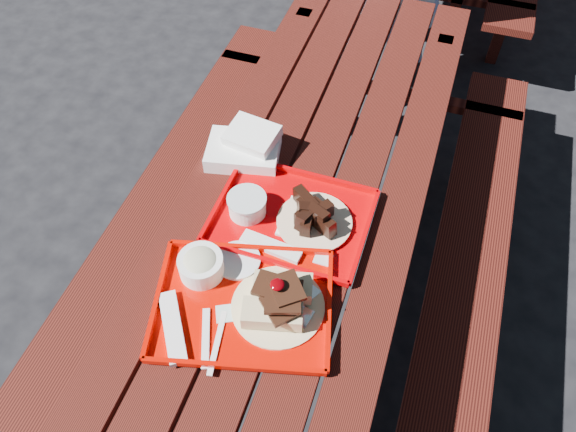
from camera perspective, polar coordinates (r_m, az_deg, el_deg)
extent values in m
plane|color=black|center=(2.39, 1.16, -9.33)|extent=(60.00, 60.00, 0.00)
cube|color=#4B150E|center=(1.86, -7.33, 4.12)|extent=(0.14, 2.40, 0.04)
cube|color=#4B150E|center=(1.81, -2.99, 3.02)|extent=(0.14, 2.40, 0.04)
cube|color=#4B150E|center=(1.78, 1.54, 1.86)|extent=(0.14, 2.40, 0.04)
cube|color=#4B150E|center=(1.76, 6.19, 0.65)|extent=(0.14, 2.40, 0.04)
cube|color=#4B150E|center=(1.75, 10.92, -0.59)|extent=(0.14, 2.40, 0.04)
cube|color=#4B150E|center=(2.19, -13.26, 0.55)|extent=(0.25, 2.40, 0.04)
cube|color=#4B150E|center=(2.85, -4.80, 10.47)|extent=(0.06, 0.06, 0.42)
cube|color=#4B150E|center=(2.02, 17.41, -7.74)|extent=(0.25, 2.40, 0.04)
cube|color=#4B150E|center=(2.72, 18.63, 4.75)|extent=(0.06, 0.06, 0.42)
cube|color=#4B150E|center=(2.75, 1.48, 13.41)|extent=(0.06, 0.06, 0.75)
cube|color=#4B150E|center=(2.68, 14.00, 10.45)|extent=(0.06, 0.06, 0.75)
cube|color=#4B150E|center=(2.67, 7.82, 12.92)|extent=(1.40, 0.06, 0.04)
cube|color=#4B150E|center=(3.60, 20.81, 17.23)|extent=(0.06, 0.06, 0.42)
cube|color=#4B150E|center=(3.40, 16.66, 19.71)|extent=(0.06, 0.06, 0.75)
cube|color=#C90A00|center=(1.54, -4.58, -9.07)|extent=(0.54, 0.46, 0.01)
cube|color=#C90A00|center=(1.62, -3.84, -3.25)|extent=(0.45, 0.13, 0.02)
cube|color=#C90A00|center=(1.45, -5.51, -14.95)|extent=(0.45, 0.13, 0.02)
cube|color=#C90A00|center=(1.52, 4.18, -9.35)|extent=(0.10, 0.35, 0.02)
cube|color=#C90A00|center=(1.57, -13.09, -8.04)|extent=(0.10, 0.35, 0.02)
cylinder|color=beige|center=(1.52, -1.03, -9.15)|extent=(0.25, 0.25, 0.01)
cube|color=#D4BB88|center=(1.48, -1.59, -9.91)|extent=(0.17, 0.11, 0.05)
cube|color=#D4BB88|center=(1.52, -0.52, -7.24)|extent=(0.17, 0.11, 0.05)
ellipsoid|color=#560004|center=(1.41, -1.10, -6.71)|extent=(0.04, 0.04, 0.02)
cylinder|color=white|center=(1.57, -8.81, -5.01)|extent=(0.13, 0.13, 0.06)
ellipsoid|color=beige|center=(1.56, -8.90, -4.64)|extent=(0.11, 0.11, 0.05)
cylinder|color=white|center=(1.60, -5.13, -4.50)|extent=(0.13, 0.13, 0.01)
cube|color=white|center=(1.52, -11.62, -11.01)|extent=(0.16, 0.20, 0.02)
cube|color=white|center=(1.50, -8.36, -12.15)|extent=(0.08, 0.16, 0.01)
cube|color=white|center=(1.49, -7.21, -12.63)|extent=(0.05, 0.18, 0.01)
cube|color=silver|center=(1.52, -6.33, -9.83)|extent=(0.07, 0.07, 0.00)
cube|color=#C70003|center=(1.70, 0.35, -0.31)|extent=(0.45, 0.35, 0.01)
cube|color=#C70003|center=(1.79, 2.14, 4.20)|extent=(0.45, 0.01, 0.02)
cube|color=#C70003|center=(1.59, -1.66, -4.72)|extent=(0.45, 0.01, 0.02)
cube|color=#C70003|center=(1.66, 7.79, -1.99)|extent=(0.01, 0.35, 0.02)
cube|color=#C70003|center=(1.74, -6.71, 1.90)|extent=(0.01, 0.35, 0.02)
cube|color=silver|center=(1.68, 2.01, -0.55)|extent=(0.15, 0.15, 0.01)
cylinder|color=beige|center=(1.67, 2.69, -0.58)|extent=(0.23, 0.23, 0.01)
cylinder|color=silver|center=(1.69, -4.16, 1.03)|extent=(0.11, 0.11, 0.06)
cylinder|color=silver|center=(1.66, -4.23, 1.73)|extent=(0.12, 0.12, 0.01)
cube|color=white|center=(1.62, -1.72, -3.11)|extent=(0.19, 0.06, 0.02)
cube|color=silver|center=(1.61, 3.59, -4.39)|extent=(0.05, 0.04, 0.00)
cube|color=white|center=(1.86, -4.56, 6.56)|extent=(0.26, 0.21, 0.05)
cube|color=white|center=(1.84, -3.67, 8.13)|extent=(0.18, 0.15, 0.04)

